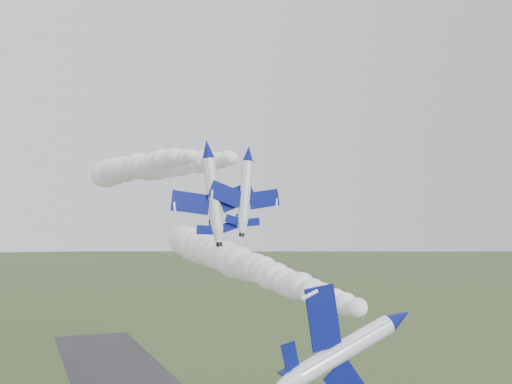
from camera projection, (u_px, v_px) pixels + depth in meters
jet_lead at (400, 318)px, 45.74m from camera, size 4.64×13.28×10.21m
smoke_trail_jet_lead at (237, 262)px, 82.19m from camera, size 5.91×72.07×5.80m
jet_pair_left at (208, 149)px, 71.32m from camera, size 11.19×13.52×3.50m
smoke_trail_jet_pair_left at (136, 167)px, 102.94m from camera, size 9.45×64.49×5.77m
jet_pair_right at (249, 153)px, 73.08m from camera, size 9.78×11.75×2.93m
smoke_trail_jet_pair_right at (174, 164)px, 102.05m from camera, size 9.35×59.57×5.72m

